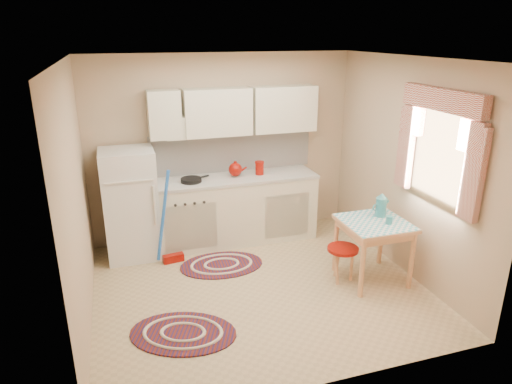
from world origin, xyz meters
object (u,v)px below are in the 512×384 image
fridge (131,204)px  table (372,251)px  base_cabinets (233,210)px  stool (342,264)px

fridge → table: size_ratio=1.94×
fridge → table: bearing=-29.3°
base_cabinets → table: bearing=-50.1°
table → base_cabinets: bearing=129.9°
base_cabinets → stool: bearing=-57.4°
base_cabinets → stool: base_cabinets is taller
fridge → stool: 2.69m
fridge → stool: bearing=-31.7°
stool → fridge: bearing=148.3°
base_cabinets → stool: 1.72m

